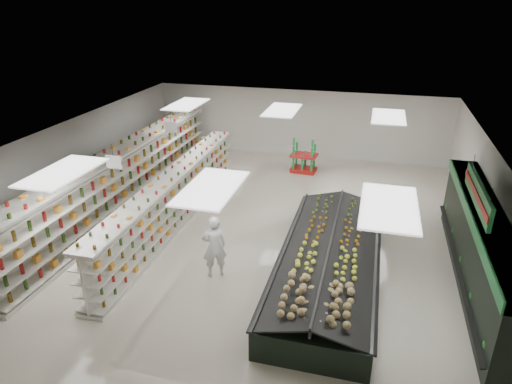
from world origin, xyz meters
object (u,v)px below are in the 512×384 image
(produce_island, at_px, (329,260))
(shopper_main, at_px, (214,246))
(soda_endcap, at_px, (304,157))
(gondola_center, at_px, (174,201))
(shopper_background, at_px, (205,153))
(gondola_left, at_px, (124,181))

(produce_island, bearing_deg, shopper_main, -165.78)
(produce_island, xyz_separation_m, soda_endcap, (-2.03, 7.95, 0.20))
(gondola_center, xyz_separation_m, produce_island, (5.48, -1.84, -0.33))
(soda_endcap, bearing_deg, shopper_background, -169.49)
(soda_endcap, height_order, shopper_main, shopper_main)
(gondola_left, distance_m, produce_island, 8.21)
(shopper_background, bearing_deg, produce_island, -113.89)
(gondola_center, relative_size, produce_island, 1.41)
(shopper_main, bearing_deg, soda_endcap, -127.18)
(soda_endcap, bearing_deg, shopper_main, -96.95)
(shopper_background, bearing_deg, gondola_center, -146.06)
(gondola_center, xyz_separation_m, shopper_background, (-0.89, 5.31, -0.07))
(soda_endcap, bearing_deg, gondola_left, -137.01)
(shopper_main, xyz_separation_m, shopper_background, (-3.28, 7.93, -0.15))
(gondola_left, bearing_deg, shopper_main, -35.38)
(gondola_center, height_order, soda_endcap, gondola_center)
(gondola_center, height_order, shopper_main, shopper_main)
(produce_island, relative_size, soda_endcap, 5.12)
(shopper_main, distance_m, shopper_background, 8.58)
(gondola_left, height_order, shopper_background, gondola_left)
(produce_island, relative_size, shopper_background, 4.87)
(soda_endcap, bearing_deg, produce_island, -75.69)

